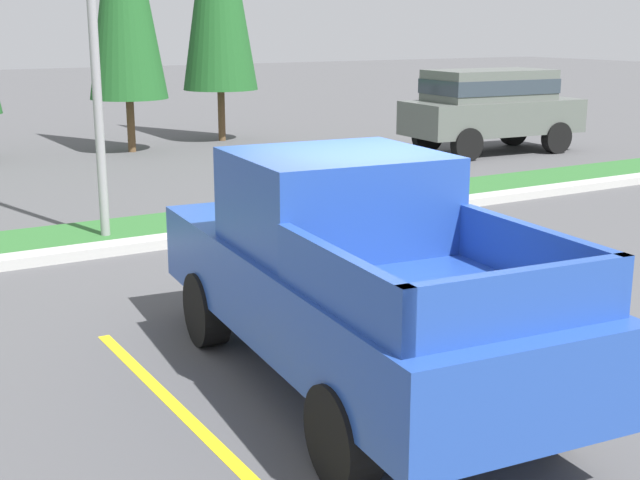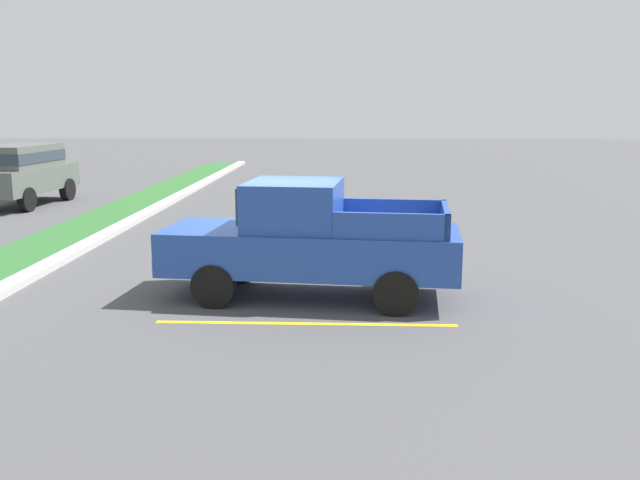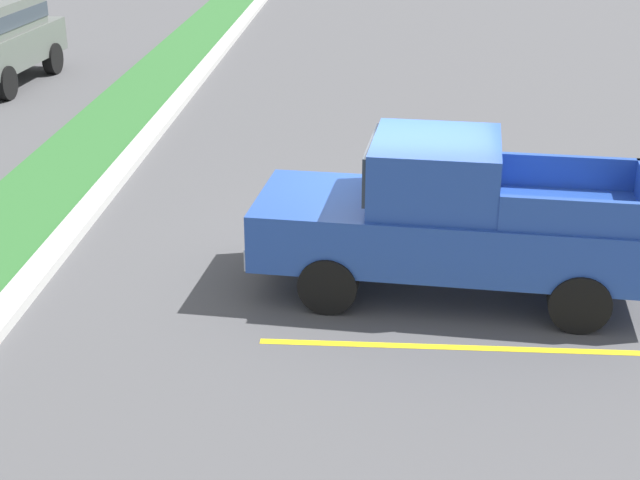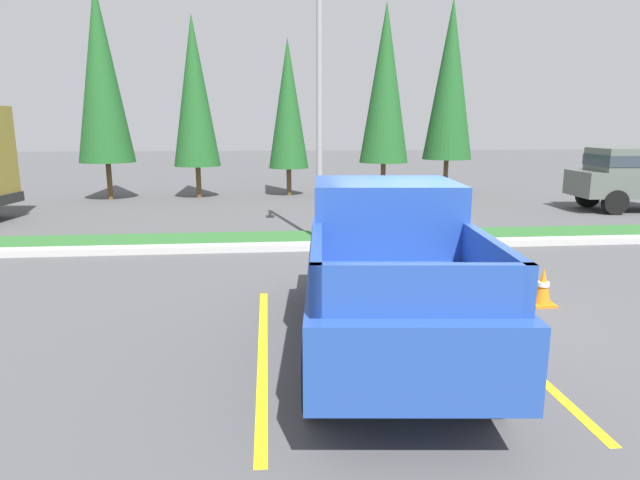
% 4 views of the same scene
% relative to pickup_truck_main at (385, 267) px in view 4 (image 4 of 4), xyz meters
% --- Properties ---
extents(ground_plane, '(120.00, 120.00, 0.00)m').
position_rel_pickup_truck_main_xyz_m(ground_plane, '(0.77, 0.65, -1.04)').
color(ground_plane, '#4C4C4F').
extents(parking_line_near, '(0.12, 4.80, 0.01)m').
position_rel_pickup_truck_main_xyz_m(parking_line_near, '(-1.56, -0.05, -1.04)').
color(parking_line_near, yellow).
rests_on(parking_line_near, ground).
extents(parking_line_far, '(0.12, 4.80, 0.01)m').
position_rel_pickup_truck_main_xyz_m(parking_line_far, '(1.54, -0.05, -1.04)').
color(parking_line_far, yellow).
rests_on(parking_line_far, ground).
extents(curb_strip, '(56.00, 0.40, 0.15)m').
position_rel_pickup_truck_main_xyz_m(curb_strip, '(0.77, 5.65, -0.97)').
color(curb_strip, '#B2B2AD').
rests_on(curb_strip, ground).
extents(grass_median, '(56.00, 1.80, 0.06)m').
position_rel_pickup_truck_main_xyz_m(grass_median, '(0.77, 6.75, -1.01)').
color(grass_median, '#2D662D').
rests_on(grass_median, ground).
extents(pickup_truck_main, '(2.41, 5.39, 2.10)m').
position_rel_pickup_truck_main_xyz_m(pickup_truck_main, '(0.00, 0.00, 0.00)').
color(pickup_truck_main, black).
rests_on(pickup_truck_main, ground).
extents(street_light, '(0.24, 1.49, 7.50)m').
position_rel_pickup_truck_main_xyz_m(street_light, '(-0.20, 6.41, 3.27)').
color(street_light, gray).
rests_on(street_light, ground).
extents(cypress_tree_leftmost, '(2.09, 2.09, 8.04)m').
position_rel_pickup_truck_main_xyz_m(cypress_tree_leftmost, '(-7.61, 15.26, 3.70)').
color(cypress_tree_leftmost, brown).
rests_on(cypress_tree_leftmost, ground).
extents(cypress_tree_left_inner, '(1.83, 1.83, 7.02)m').
position_rel_pickup_truck_main_xyz_m(cypress_tree_left_inner, '(-4.22, 15.52, 3.09)').
color(cypress_tree_left_inner, brown).
rests_on(cypress_tree_left_inner, ground).
extents(cypress_tree_center, '(1.63, 1.63, 6.26)m').
position_rel_pickup_truck_main_xyz_m(cypress_tree_center, '(-0.58, 15.89, 2.65)').
color(cypress_tree_center, brown).
rests_on(cypress_tree_center, ground).
extents(cypress_tree_right_inner, '(1.97, 1.97, 7.58)m').
position_rel_pickup_truck_main_xyz_m(cypress_tree_right_inner, '(3.28, 15.40, 3.42)').
color(cypress_tree_right_inner, brown).
rests_on(cypress_tree_right_inner, ground).
extents(cypress_tree_rightmost, '(2.07, 2.07, 7.97)m').
position_rel_pickup_truck_main_xyz_m(cypress_tree_rightmost, '(6.22, 16.24, 3.65)').
color(cypress_tree_rightmost, brown).
rests_on(cypress_tree_rightmost, ground).
extents(traffic_cone, '(0.36, 0.36, 0.60)m').
position_rel_pickup_truck_main_xyz_m(traffic_cone, '(2.84, 1.33, -0.75)').
color(traffic_cone, orange).
rests_on(traffic_cone, ground).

